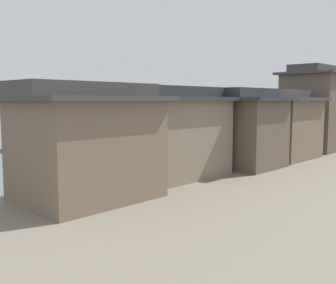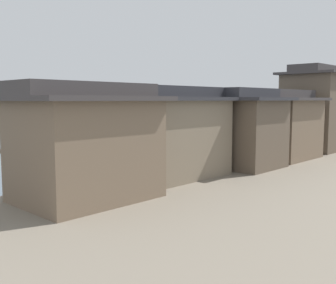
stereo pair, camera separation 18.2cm
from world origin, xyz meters
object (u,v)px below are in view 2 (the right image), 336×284
Objects in this scene: boat_moored_third at (27,195)px; house_waterfront_far at (316,109)px; house_waterfront_second at (178,133)px; mooring_post_dock_mid at (161,163)px; house_waterfront_nearest at (86,143)px; mooring_post_dock_near at (70,179)px; boat_moored_second at (98,181)px; house_waterfront_narrow at (280,125)px; boat_moored_far at (214,160)px; boat_moored_nearest at (316,140)px; house_waterfront_tall at (241,129)px.

house_waterfront_far is at bearing 79.61° from boat_moored_third.
house_waterfront_second is 8.41× the size of mooring_post_dock_mid.
mooring_post_dock_near is (-3.51, 1.21, -2.57)m from house_waterfront_nearest.
house_waterfront_second is 0.89× the size of house_waterfront_far.
house_waterfront_narrow is at bearing 70.18° from boat_moored_second.
boat_moored_far is at bearing 95.79° from mooring_post_dock_near.
boat_moored_second is at bearing -89.19° from boat_moored_nearest.
mooring_post_dock_mid is (-3.73, -5.23, -2.55)m from house_waterfront_tall.
house_waterfront_second reaches higher than boat_moored_far.
boat_moored_far is at bearing 88.22° from boat_moored_second.
mooring_post_dock_near is at bearing -84.21° from boat_moored_far.
boat_moored_far is 19.26m from house_waterfront_nearest.
boat_moored_second is 0.50× the size of house_waterfront_second.
house_waterfront_tall is 0.78× the size of house_waterfront_far.
house_waterfront_second reaches higher than mooring_post_dock_near.
house_waterfront_nearest reaches higher than boat_moored_second.
boat_moored_far is 12.80m from house_waterfront_far.
house_waterfront_tall is 7.37× the size of mooring_post_dock_mid.
house_waterfront_far is at bearing -67.93° from boat_moored_nearest.
house_waterfront_narrow is 12.54m from mooring_post_dock_mid.
boat_moored_nearest is at bearing 91.05° from boat_moored_third.
boat_moored_nearest reaches higher than boat_moored_third.
boat_moored_second is 13.25m from boat_moored_far.
boat_moored_third reaches higher than boat_moored_second.
boat_moored_nearest is 1.23× the size of boat_moored_far.
mooring_post_dock_near is 0.92× the size of mooring_post_dock_mid.
boat_moored_far is 0.57× the size of house_waterfront_nearest.
boat_moored_second is 4.18× the size of mooring_post_dock_mid.
boat_moored_far reaches higher than boat_moored_third.
boat_moored_far is at bearing 114.37° from house_waterfront_second.
boat_moored_second is at bearing -149.96° from house_waterfront_second.
house_waterfront_nearest is 4.52m from mooring_post_dock_near.
boat_moored_second is 0.53× the size of house_waterfront_narrow.
house_waterfront_second reaches higher than boat_moored_second.
boat_moored_third is at bearing -135.43° from mooring_post_dock_near.
boat_moored_second is 0.89× the size of boat_moored_far.
mooring_post_dock_near is (-2.95, -6.69, -2.58)m from house_waterfront_second.
house_waterfront_tall is at bearing 58.30° from boat_moored_second.
house_waterfront_second is at bearing -92.99° from house_waterfront_narrow.
house_waterfront_narrow is at bearing 87.01° from house_waterfront_second.
mooring_post_dock_near reaches higher than boat_moored_second.
boat_moored_far is 0.56× the size of house_waterfront_second.
boat_moored_second is 6.88m from house_waterfront_second.
boat_moored_third is 16.48m from house_waterfront_tall.
house_waterfront_far is (-0.09, 7.90, 1.30)m from house_waterfront_narrow.
boat_moored_second is 8.32m from house_waterfront_nearest.
house_waterfront_far is at bearing 82.71° from mooring_post_dock_near.
house_waterfront_narrow is at bearing 75.71° from boat_moored_third.
mooring_post_dock_mid is at bearing 110.86° from house_waterfront_nearest.
house_waterfront_far reaches higher than boat_moored_nearest.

